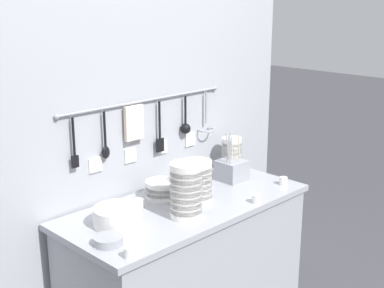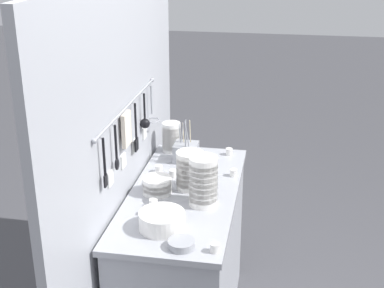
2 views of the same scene
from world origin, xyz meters
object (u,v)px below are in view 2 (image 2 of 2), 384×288
at_px(bowl_stack_short_front, 203,181).
at_px(cup_centre, 147,211).
at_px(cup_edge_far, 173,173).
at_px(cup_back_right, 215,248).
at_px(bowl_stack_wide_centre, 171,137).
at_px(cutlery_caddy, 186,152).
at_px(cup_front_right, 153,203).
at_px(steel_mixing_bowl, 181,244).
at_px(cup_beside_plates, 159,169).
at_px(bowl_stack_back_corner, 190,170).
at_px(cup_by_caddy, 233,173).
at_px(bowl_stack_nested_right, 157,185).
at_px(cup_mid_row, 229,152).
at_px(plate_stack, 162,221).

relative_size(bowl_stack_short_front, cup_centre, 6.15).
bearing_deg(cup_edge_far, cup_back_right, -154.77).
relative_size(bowl_stack_wide_centre, cutlery_caddy, 0.69).
distance_m(bowl_stack_wide_centre, cup_front_right, 0.73).
distance_m(steel_mixing_bowl, cup_beside_plates, 0.79).
height_order(steel_mixing_bowl, cup_back_right, cup_back_right).
bearing_deg(steel_mixing_bowl, cup_centre, 40.59).
bearing_deg(bowl_stack_back_corner, cup_by_caddy, -48.26).
xyz_separation_m(cutlery_caddy, cup_edge_far, (-0.23, 0.03, -0.04)).
relative_size(bowl_stack_nested_right, cup_edge_far, 3.67).
height_order(cup_beside_plates, cup_by_caddy, same).
relative_size(cup_back_right, cup_centre, 1.00).
height_order(bowl_stack_back_corner, bowl_stack_short_front, bowl_stack_short_front).
bearing_deg(cup_beside_plates, bowl_stack_wide_centre, -1.35).
bearing_deg(steel_mixing_bowl, bowl_stack_short_front, -4.51).
relative_size(bowl_stack_wide_centre, cup_back_right, 4.47).
distance_m(bowl_stack_back_corner, cup_edge_far, 0.19).
bearing_deg(cup_edge_far, cup_mid_row, -36.68).
bearing_deg(cup_edge_far, steel_mixing_bowl, -165.13).
bearing_deg(cutlery_caddy, cup_front_right, 174.87).
bearing_deg(cup_front_right, steel_mixing_bowl, -148.40).
bearing_deg(cup_by_caddy, cutlery_caddy, 61.25).
xyz_separation_m(bowl_stack_nested_right, cup_back_right, (-0.50, -0.37, -0.02)).
distance_m(bowl_stack_nested_right, cup_back_right, 0.62).
relative_size(bowl_stack_wide_centre, cup_edge_far, 4.47).
bearing_deg(bowl_stack_short_front, cutlery_caddy, 19.51).
distance_m(steel_mixing_bowl, cutlery_caddy, 0.94).
distance_m(plate_stack, cup_centre, 0.15).
height_order(steel_mixing_bowl, cup_beside_plates, cup_beside_plates).
relative_size(bowl_stack_back_corner, cup_beside_plates, 4.98).
bearing_deg(cup_centre, cup_front_right, -8.01).
bearing_deg(cup_centre, cup_back_right, -125.84).
distance_m(bowl_stack_back_corner, cup_beside_plates, 0.28).
distance_m(bowl_stack_wide_centre, cutlery_caddy, 0.18).
xyz_separation_m(plate_stack, cup_centre, (0.11, 0.10, -0.02)).
bearing_deg(cup_beside_plates, cup_edge_far, -117.11).
distance_m(cup_by_caddy, cup_centre, 0.63).
bearing_deg(cup_front_right, cup_back_right, -134.28).
distance_m(cup_centre, cup_front_right, 0.08).
bearing_deg(cup_front_right, cutlery_caddy, -5.13).
bearing_deg(cutlery_caddy, plate_stack, -177.43).
bearing_deg(cup_edge_far, bowl_stack_short_front, -143.18).
distance_m(plate_stack, cutlery_caddy, 0.79).
relative_size(cup_mid_row, cup_edge_far, 1.00).
xyz_separation_m(bowl_stack_wide_centre, cup_by_caddy, (-0.30, -0.42, -0.07)).
height_order(cutlery_caddy, cup_front_right, cutlery_caddy).
height_order(cup_beside_plates, cup_front_right, same).
height_order(bowl_stack_back_corner, steel_mixing_bowl, bowl_stack_back_corner).
height_order(bowl_stack_back_corner, plate_stack, bowl_stack_back_corner).
bearing_deg(cup_front_right, plate_stack, -155.63).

